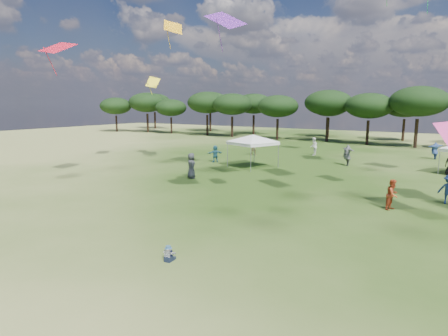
% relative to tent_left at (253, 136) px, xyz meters
% --- Properties ---
extents(ground, '(140.00, 140.00, 0.00)m').
position_rel_tent_left_xyz_m(ground, '(7.08, -20.51, -2.69)').
color(ground, '#2F4C17').
rests_on(ground, ground).
extents(tree_line, '(108.78, 17.63, 7.77)m').
position_rel_tent_left_xyz_m(tree_line, '(9.47, 26.89, 2.73)').
color(tree_line, black).
rests_on(tree_line, ground).
extents(tent_left, '(6.21, 6.21, 3.12)m').
position_rel_tent_left_xyz_m(tent_left, '(0.00, 0.00, 0.00)').
color(tent_left, gray).
rests_on(tent_left, ground).
extents(toddler, '(0.40, 0.43, 0.57)m').
position_rel_tent_left_xyz_m(toddler, '(6.75, -18.93, -2.44)').
color(toddler, black).
rests_on(toddler, ground).
extents(festival_crowd, '(28.50, 22.99, 1.88)m').
position_rel_tent_left_xyz_m(festival_crowd, '(8.13, 3.99, -1.82)').
color(festival_crowd, navy).
rests_on(festival_crowd, ground).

